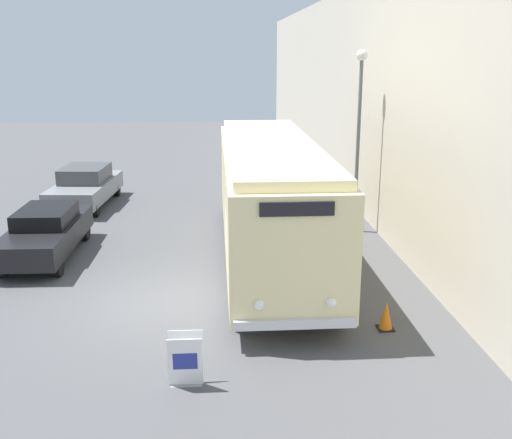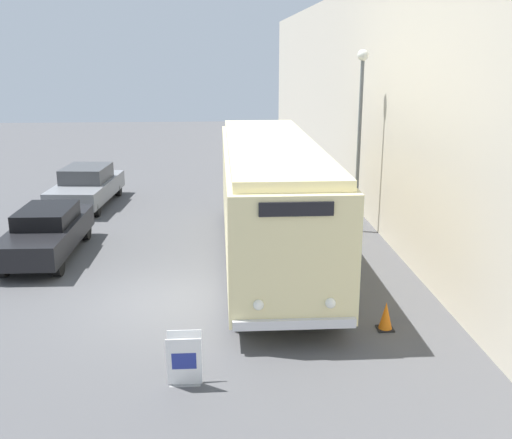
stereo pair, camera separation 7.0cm
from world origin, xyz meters
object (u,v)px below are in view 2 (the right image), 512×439
Objects in this scene: sign_board at (184,360)px; streetlamp at (360,116)px; parked_car_near at (47,232)px; parked_car_mid at (87,186)px; vintage_bus at (271,194)px; traffic_cone at (386,316)px.

sign_board is 0.17× the size of streetlamp.
parked_car_near reaches higher than sign_board.
parked_car_mid is at bearing 108.41° from sign_board.
vintage_bus is at bearing -4.90° from parked_car_near.
parked_car_near reaches higher than traffic_cone.
traffic_cone is at bearing -65.92° from vintage_bus.
traffic_cone is at bearing -97.63° from streetlamp.
parked_car_mid is at bearing 127.08° from traffic_cone.
sign_board is at bearing -66.79° from parked_car_mid.
parked_car_near is at bearing -84.02° from parked_car_mid.
streetlamp reaches higher than parked_car_mid.
traffic_cone is (8.80, -5.53, -0.45)m from parked_car_near.
vintage_bus is 11.36× the size of sign_board.
parked_car_near is (-4.48, 7.55, 0.28)m from sign_board.
parked_car_near is at bearing 147.87° from traffic_cone.
parked_car_mid is 7.54× the size of traffic_cone.
parked_car_near is 0.97× the size of parked_car_mid.
vintage_bus is 6.79m from parked_car_near.
vintage_bus is 4.61m from streetlamp.
streetlamp is (5.33, 9.55, 3.46)m from sign_board.
vintage_bus is 2.36× the size of parked_car_mid.
streetlamp is (3.16, 2.71, 1.97)m from vintage_bus.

